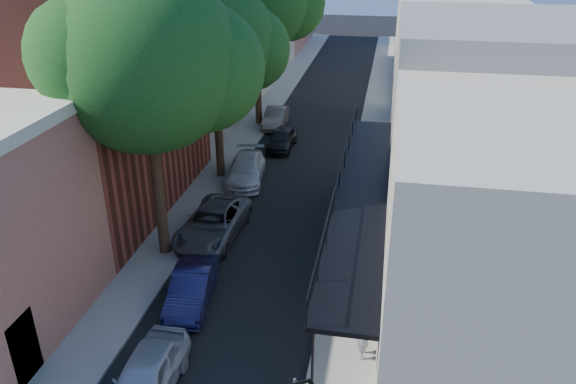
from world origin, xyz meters
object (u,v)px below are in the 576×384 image
at_px(parked_car_a, 146,377).
at_px(parked_car_f, 275,118).
at_px(parked_car_b, 192,288).
at_px(oak_mid, 223,43).
at_px(parked_car_e, 282,139).
at_px(parked_car_d, 246,169).
at_px(pedestrian, 364,334).
at_px(parked_car_c, 213,223).
at_px(oak_near, 159,62).

height_order(parked_car_a, parked_car_f, parked_car_a).
height_order(parked_car_a, parked_car_b, parked_car_a).
xyz_separation_m(oak_mid, parked_car_e, (2.02, 4.56, -6.45)).
xyz_separation_m(parked_car_e, parked_car_f, (-1.20, 3.98, 0.01)).
bearing_deg(parked_car_e, parked_car_f, 108.09).
distance_m(oak_mid, parked_car_f, 10.72).
bearing_deg(parked_car_d, pedestrian, -68.37).
height_order(oak_mid, parked_car_c, oak_mid).
xyz_separation_m(oak_near, oak_mid, (-0.05, 7.97, -0.82)).
bearing_deg(oak_near, pedestrian, -32.30).
relative_size(parked_car_c, parked_car_f, 1.30).
bearing_deg(parked_car_c, oak_near, -124.77).
distance_m(parked_car_b, parked_car_c, 4.69).
bearing_deg(pedestrian, parked_car_b, 68.47).
bearing_deg(pedestrian, parked_car_c, 41.51).
xyz_separation_m(oak_mid, parked_car_c, (1.16, -6.53, -6.37)).
height_order(oak_mid, parked_car_d, oak_mid).
height_order(oak_near, parked_car_e, oak_near).
relative_size(oak_mid, parked_car_c, 2.07).
distance_m(parked_car_d, parked_car_f, 9.01).
bearing_deg(parked_car_b, parked_car_f, 85.94).
distance_m(oak_near, pedestrian, 11.69).
height_order(parked_car_a, parked_car_d, parked_car_a).
relative_size(parked_car_a, parked_car_f, 1.03).
bearing_deg(parked_car_d, parked_car_e, 72.13).
bearing_deg(oak_near, parked_car_a, -75.58).
xyz_separation_m(oak_mid, parked_car_f, (0.82, 8.54, -6.43)).
height_order(parked_car_c, parked_car_e, parked_car_c).
distance_m(parked_car_b, parked_car_f, 19.74).
distance_m(parked_car_c, pedestrian, 9.43).
bearing_deg(parked_car_d, oak_near, -105.14).
bearing_deg(oak_mid, pedestrian, -58.34).
xyz_separation_m(parked_car_a, parked_car_e, (0.00, 20.18, -0.06)).
bearing_deg(parked_car_c, parked_car_e, 88.51).
relative_size(parked_car_e, pedestrian, 2.13).
distance_m(parked_car_a, parked_car_c, 9.13).
xyz_separation_m(parked_car_b, parked_car_d, (-0.73, 10.71, 0.02)).
relative_size(parked_car_c, parked_car_e, 1.38).
relative_size(parked_car_a, pedestrian, 2.33).
height_order(parked_car_c, parked_car_f, parked_car_c).
bearing_deg(oak_mid, parked_car_d, -23.25).
xyz_separation_m(oak_mid, parked_car_a, (2.02, -15.62, -6.39)).
distance_m(oak_near, parked_car_d, 10.47).
bearing_deg(parked_car_c, parked_car_b, -79.12).
relative_size(parked_car_a, parked_car_c, 0.79).
bearing_deg(parked_car_e, parked_car_b, -89.43).
distance_m(parked_car_c, parked_car_e, 11.12).
relative_size(parked_car_b, parked_car_d, 0.85).
xyz_separation_m(oak_near, pedestrian, (7.97, -5.04, -6.92)).
height_order(parked_car_e, pedestrian, pedestrian).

